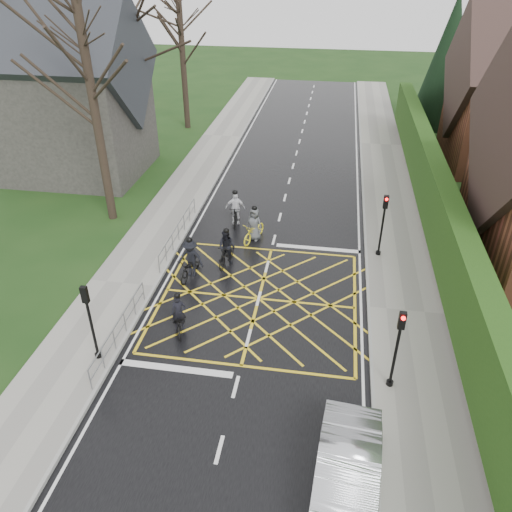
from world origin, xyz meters
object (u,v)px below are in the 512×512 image
(cyclist_mid, at_px, (191,262))
(cyclist_rear, at_px, (179,318))
(cyclist_lead, at_px, (254,228))
(cyclist_front, at_px, (235,211))
(car, at_px, (346,480))
(cyclist_back, at_px, (227,250))

(cyclist_mid, bearing_deg, cyclist_rear, -72.94)
(cyclist_mid, height_order, cyclist_lead, cyclist_mid)
(cyclist_front, distance_m, car, 15.97)
(cyclist_rear, distance_m, cyclist_back, 5.01)
(car, bearing_deg, cyclist_front, 116.03)
(cyclist_back, bearing_deg, car, -53.56)
(cyclist_back, xyz_separation_m, cyclist_mid, (-1.36, -1.26, 0.02))
(car, bearing_deg, cyclist_rear, 141.08)
(cyclist_rear, height_order, cyclist_back, cyclist_back)
(cyclist_rear, bearing_deg, cyclist_back, 61.20)
(cyclist_lead, relative_size, car, 0.43)
(cyclist_mid, xyz_separation_m, cyclist_lead, (2.26, 3.62, -0.07))
(cyclist_rear, distance_m, cyclist_mid, 3.72)
(cyclist_rear, height_order, cyclist_lead, cyclist_lead)
(cyclist_rear, height_order, car, cyclist_rear)
(car, bearing_deg, cyclist_mid, 129.85)
(cyclist_front, bearing_deg, car, -76.68)
(cyclist_back, xyz_separation_m, cyclist_front, (-0.38, 3.92, 0.01))
(cyclist_lead, distance_m, car, 14.06)
(cyclist_back, height_order, cyclist_lead, cyclist_lead)
(cyclist_rear, relative_size, cyclist_lead, 0.91)
(cyclist_lead, bearing_deg, cyclist_rear, -83.14)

